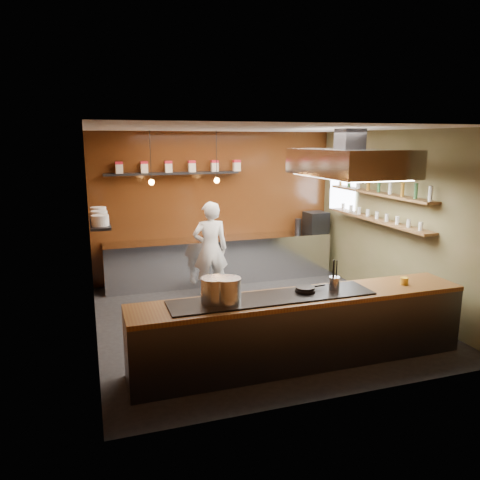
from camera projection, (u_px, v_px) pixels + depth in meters
name	position (u px, v px, depth m)	size (l,w,h in m)	color
floor	(258.00, 319.00, 7.57)	(5.00, 5.00, 0.00)	black
back_wall	(216.00, 206.00, 9.58)	(5.00, 5.00, 0.00)	#39160A
left_wall	(90.00, 238.00, 6.49)	(5.00, 5.00, 0.00)	#39160A
right_wall	(395.00, 219.00, 8.02)	(5.00, 5.00, 0.00)	brown
ceiling	(259.00, 128.00, 6.94)	(5.00, 5.00, 0.00)	silver
window_pane	(343.00, 187.00, 9.50)	(1.00, 1.00, 0.00)	white
prep_counter	(221.00, 260.00, 9.49)	(4.60, 0.65, 0.90)	silver
pass_counter	(301.00, 329.00, 5.99)	(4.40, 0.72, 0.94)	#38383D
tin_shelf	(173.00, 173.00, 9.03)	(2.60, 0.26, 0.04)	black
plate_shelf	(100.00, 222.00, 7.46)	(0.30, 1.40, 0.04)	black
bottle_shelf_upper	(378.00, 193.00, 8.16)	(0.26, 2.80, 0.04)	brown
bottle_shelf_lower	(377.00, 220.00, 8.26)	(0.26, 2.80, 0.04)	brown
extractor_hood	(349.00, 162.00, 7.07)	(1.20, 2.00, 0.72)	#38383D
pendant_left	(151.00, 179.00, 8.27)	(0.10, 0.10, 0.95)	black
pendant_right	(217.00, 178.00, 8.64)	(0.10, 0.10, 0.95)	black
storage_tins	(180.00, 166.00, 9.04)	(2.43, 0.13, 0.22)	beige
plate_stacks	(99.00, 216.00, 7.44)	(0.26, 1.16, 0.16)	white
bottles	(379.00, 185.00, 8.13)	(0.06, 2.66, 0.24)	silver
wine_glasses	(377.00, 215.00, 8.24)	(0.07, 2.37, 0.13)	silver
stockpot_large	(228.00, 291.00, 5.51)	(0.32, 0.32, 0.31)	silver
stockpot_small	(215.00, 290.00, 5.53)	(0.33, 0.33, 0.31)	#B7BABE
utensil_crock	(334.00, 283.00, 6.02)	(0.13, 0.13, 0.17)	#B5B7BC
frying_pan	(306.00, 289.00, 5.95)	(0.43, 0.26, 0.07)	black
butter_jar	(404.00, 281.00, 6.31)	(0.11, 0.11, 0.10)	gold
espresso_machine	(316.00, 222.00, 9.96)	(0.44, 0.41, 0.44)	black
chef	(210.00, 249.00, 8.54)	(0.64, 0.42, 1.76)	white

